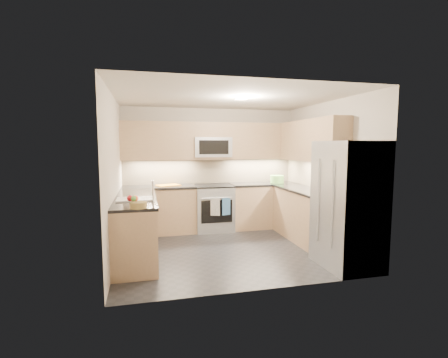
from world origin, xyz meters
The scene contains 37 objects.
floor centered at (0.00, 0.00, 0.00)m, with size 3.60×3.20×0.00m, color #242429.
ceiling centered at (0.00, 0.00, 2.50)m, with size 3.60×3.20×0.02m, color beige.
wall_back centered at (0.00, 1.60, 1.25)m, with size 3.60×0.02×2.50m, color #BCB2A4.
wall_front centered at (0.00, -1.60, 1.25)m, with size 3.60×0.02×2.50m, color #BCB2A4.
wall_left centered at (-1.80, 0.00, 1.25)m, with size 0.02×3.20×2.50m, color #BCB2A4.
wall_right centered at (1.80, 0.00, 1.25)m, with size 0.02×3.20×2.50m, color #BCB2A4.
base_cab_back_left centered at (-1.09, 1.30, 0.45)m, with size 1.42×0.60×0.90m, color tan.
base_cab_back_right centered at (1.09, 1.30, 0.45)m, with size 1.42×0.60×0.90m, color tan.
base_cab_right centered at (1.50, 0.15, 0.45)m, with size 0.60×1.70×0.90m, color tan.
base_cab_peninsula centered at (-1.50, 0.00, 0.45)m, with size 0.60×2.00×0.90m, color tan.
countertop_back_left centered at (-1.09, 1.30, 0.92)m, with size 1.42×0.63×0.04m, color black.
countertop_back_right centered at (1.09, 1.30, 0.92)m, with size 1.42×0.63×0.04m, color black.
countertop_right centered at (1.50, 0.15, 0.92)m, with size 0.63×1.70×0.04m, color black.
countertop_peninsula centered at (-1.50, 0.00, 0.92)m, with size 0.63×2.00×0.04m, color black.
upper_cab_back centered at (0.00, 1.43, 1.83)m, with size 3.60×0.35×0.75m, color tan.
upper_cab_right centered at (1.62, 0.28, 1.83)m, with size 0.35×1.95×0.75m, color tan.
backsplash_back centered at (0.00, 1.60, 1.20)m, with size 3.60×0.01×0.51m, color tan.
backsplash_right centered at (1.80, 0.45, 1.20)m, with size 0.01×2.30×0.51m, color tan.
gas_range centered at (0.00, 1.28, 0.46)m, with size 0.76×0.65×0.91m, color #A2A6AA.
range_cooktop centered at (0.00, 1.28, 0.92)m, with size 0.76×0.65×0.03m, color black.
oven_door_glass centered at (0.00, 0.95, 0.45)m, with size 0.62×0.02×0.45m, color black.
oven_handle centered at (0.00, 0.93, 0.72)m, with size 0.02×0.02×0.60m, color #B2B5BA.
microwave centered at (0.00, 1.40, 1.70)m, with size 0.76×0.40×0.40m, color #A3A5AB.
microwave_door centered at (0.00, 1.20, 1.70)m, with size 0.60×0.01×0.28m, color black.
refrigerator centered at (1.45, -1.15, 0.90)m, with size 0.70×0.90×1.80m, color #9B9EA3.
fridge_handle_left centered at (1.08, -1.33, 0.95)m, with size 0.02×0.02×1.20m, color #B2B5BA.
fridge_handle_right centered at (1.08, -0.97, 0.95)m, with size 0.02×0.02×1.20m, color #B2B5BA.
sink_basin centered at (-1.50, -0.25, 0.88)m, with size 0.52×0.38×0.16m, color white.
faucet centered at (-1.24, -0.25, 1.08)m, with size 0.03×0.03×0.28m, color silver.
utensil_bowl centered at (1.38, 1.24, 1.02)m, with size 0.28×0.28×0.16m, color #67B04B.
cutting_board centered at (-0.90, 1.35, 0.95)m, with size 0.44×0.31×0.01m, color #C77A12.
fruit_basket centered at (-1.44, -0.92, 0.98)m, with size 0.22×0.22×0.08m, color #A2894B.
fruit_apple centered at (-1.54, -0.81, 1.05)m, with size 0.08×0.08×0.08m, color red.
fruit_pear centered at (-1.49, -0.85, 1.05)m, with size 0.07×0.07×0.07m, color #57A747.
dish_towel_check centered at (-0.04, 0.91, 0.55)m, with size 0.18×0.02×0.34m, color silver.
dish_towel_blue centered at (0.18, 0.91, 0.55)m, with size 0.18×0.01×0.34m, color #325C89.
fruit_orange centered at (-1.47, -0.83, 1.05)m, with size 0.07×0.07×0.07m, color #FF511C.
Camera 1 is at (-1.33, -5.14, 1.74)m, focal length 26.00 mm.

